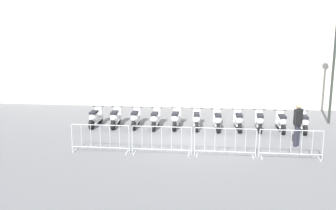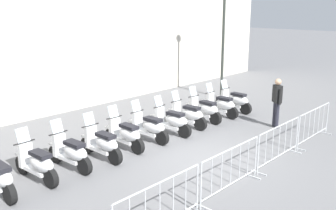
# 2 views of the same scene
# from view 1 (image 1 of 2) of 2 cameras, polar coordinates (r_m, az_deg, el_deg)

# --- Properties ---
(ground_plane) EXTENTS (120.00, 120.00, 0.00)m
(ground_plane) POSITION_cam_1_polar(r_m,az_deg,el_deg) (15.57, 4.08, -5.58)
(ground_plane) COLOR slate
(motorcycle_0) EXTENTS (0.56, 1.72, 1.24)m
(motorcycle_0) POSITION_cam_1_polar(r_m,az_deg,el_deg) (18.14, -11.02, -1.85)
(motorcycle_0) COLOR black
(motorcycle_0) RESTS_ON ground
(motorcycle_1) EXTENTS (0.58, 1.73, 1.24)m
(motorcycle_1) POSITION_cam_1_polar(r_m,az_deg,el_deg) (17.91, -8.02, -1.92)
(motorcycle_1) COLOR black
(motorcycle_1) RESTS_ON ground
(motorcycle_2) EXTENTS (0.58, 1.73, 1.24)m
(motorcycle_2) POSITION_cam_1_polar(r_m,az_deg,el_deg) (17.72, -4.99, -1.99)
(motorcycle_2) COLOR black
(motorcycle_2) RESTS_ON ground
(motorcycle_3) EXTENTS (0.56, 1.73, 1.24)m
(motorcycle_3) POSITION_cam_1_polar(r_m,az_deg,el_deg) (17.50, -1.96, -2.13)
(motorcycle_3) COLOR black
(motorcycle_3) RESTS_ON ground
(motorcycle_4) EXTENTS (0.56, 1.72, 1.24)m
(motorcycle_4) POSITION_cam_1_polar(r_m,az_deg,el_deg) (17.52, 1.21, -2.11)
(motorcycle_4) COLOR black
(motorcycle_4) RESTS_ON ground
(motorcycle_5) EXTENTS (0.58, 1.73, 1.24)m
(motorcycle_5) POSITION_cam_1_polar(r_m,az_deg,el_deg) (17.45, 4.37, -2.19)
(motorcycle_5) COLOR black
(motorcycle_5) RESTS_ON ground
(motorcycle_6) EXTENTS (0.61, 1.72, 1.24)m
(motorcycle_6) POSITION_cam_1_polar(r_m,az_deg,el_deg) (17.37, 7.54, -2.32)
(motorcycle_6) COLOR black
(motorcycle_6) RESTS_ON ground
(motorcycle_7) EXTENTS (0.59, 1.72, 1.24)m
(motorcycle_7) POSITION_cam_1_polar(r_m,az_deg,el_deg) (17.51, 10.68, -2.31)
(motorcycle_7) COLOR black
(motorcycle_7) RESTS_ON ground
(motorcycle_8) EXTENTS (0.56, 1.72, 1.24)m
(motorcycle_8) POSITION_cam_1_polar(r_m,az_deg,el_deg) (17.63, 13.76, -2.34)
(motorcycle_8) COLOR black
(motorcycle_8) RESTS_ON ground
(motorcycle_9) EXTENTS (0.56, 1.73, 1.24)m
(motorcycle_9) POSITION_cam_1_polar(r_m,az_deg,el_deg) (17.73, 16.88, -2.44)
(motorcycle_9) COLOR black
(motorcycle_9) RESTS_ON ground
(motorcycle_10) EXTENTS (0.56, 1.72, 1.24)m
(motorcycle_10) POSITION_cam_1_polar(r_m,az_deg,el_deg) (17.92, 19.90, -2.49)
(motorcycle_10) COLOR black
(motorcycle_10) RESTS_ON ground
(barrier_segment_0) EXTENTS (2.23, 0.58, 1.07)m
(barrier_segment_0) POSITION_cam_1_polar(r_m,az_deg,el_deg) (14.32, -10.26, -5.05)
(barrier_segment_0) COLOR #B2B5B7
(barrier_segment_0) RESTS_ON ground
(barrier_segment_1) EXTENTS (2.23, 0.58, 1.07)m
(barrier_segment_1) POSITION_cam_1_polar(r_m,az_deg,el_deg) (13.85, -0.98, -5.42)
(barrier_segment_1) COLOR #B2B5B7
(barrier_segment_1) RESTS_ON ground
(barrier_segment_2) EXTENTS (2.23, 0.58, 1.07)m
(barrier_segment_2) POSITION_cam_1_polar(r_m,az_deg,el_deg) (13.77, 8.68, -5.66)
(barrier_segment_2) COLOR #B2B5B7
(barrier_segment_2) RESTS_ON ground
(barrier_segment_3) EXTENTS (2.23, 0.58, 1.07)m
(barrier_segment_3) POSITION_cam_1_polar(r_m,az_deg,el_deg) (14.07, 18.20, -5.74)
(barrier_segment_3) COLOR #B2B5B7
(barrier_segment_3) RESTS_ON ground
(street_lamp) EXTENTS (0.36, 0.36, 5.68)m
(street_lamp) POSITION_cam_1_polar(r_m,az_deg,el_deg) (19.69, 24.02, 7.19)
(street_lamp) COLOR #2D332D
(street_lamp) RESTS_ON ground
(officer_near_row_end) EXTENTS (0.39, 0.47, 1.73)m
(officer_near_row_end) POSITION_cam_1_polar(r_m,az_deg,el_deg) (15.56, 19.16, -2.46)
(officer_near_row_end) COLOR #23232D
(officer_near_row_end) RESTS_ON ground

